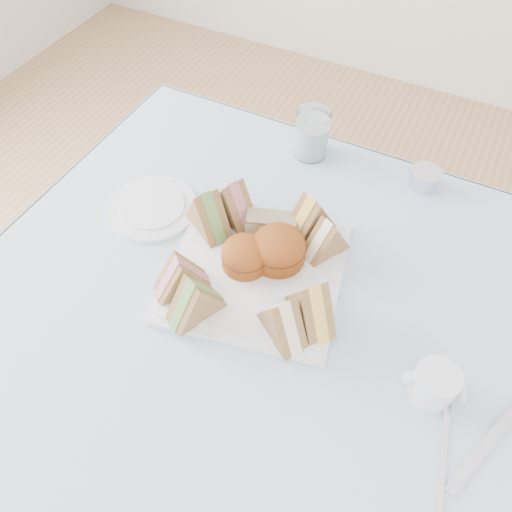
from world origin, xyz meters
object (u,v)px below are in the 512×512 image
at_px(table, 251,409).
at_px(creamer_jug, 434,384).
at_px(water_glass, 312,134).
at_px(serving_plate, 256,271).

xyz_separation_m(table, creamer_jug, (0.29, 0.02, 0.41)).
distance_m(water_glass, creamer_jug, 0.56).
bearing_deg(serving_plate, water_glass, 84.83).
distance_m(serving_plate, creamer_jug, 0.34).
xyz_separation_m(table, serving_plate, (-0.04, 0.10, 0.38)).
height_order(table, serving_plate, serving_plate).
height_order(table, creamer_jug, creamer_jug).
bearing_deg(creamer_jug, serving_plate, 147.21).
height_order(water_glass, creamer_jug, water_glass).
bearing_deg(water_glass, serving_plate, -83.06).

